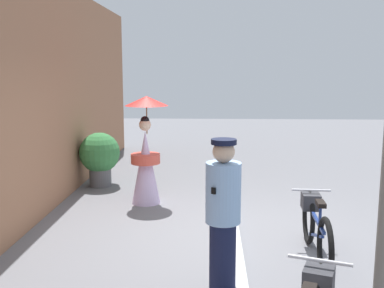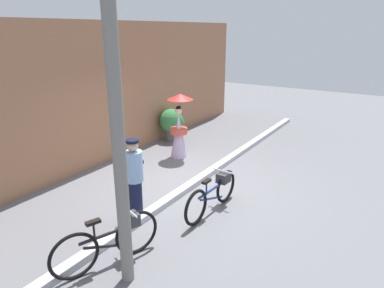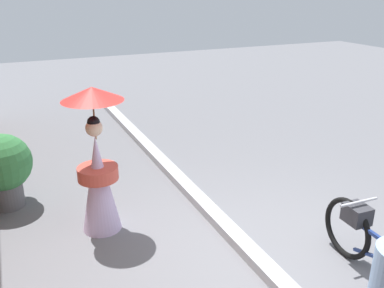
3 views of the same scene
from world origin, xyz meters
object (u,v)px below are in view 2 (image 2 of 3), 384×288
Objects in this scene: bicycle_far_side at (214,193)px; person_with_parasol at (179,127)px; potted_plant_by_door at (172,123)px; utility_pole at (117,121)px; person_officer at (134,178)px; bicycle_near_officer at (111,239)px.

person_with_parasol is (2.18, 2.34, 0.48)m from bicycle_far_side.
person_with_parasol is 1.73× the size of potted_plant_by_door.
potted_plant_by_door is 0.22× the size of utility_pole.
bicycle_far_side is at bearing -47.48° from person_officer.
person_officer is 1.52× the size of potted_plant_by_door.
person_officer reaches higher than potted_plant_by_door.
person_officer is 3.44m from person_with_parasol.
utility_pole is at bearing -142.66° from person_officer.
utility_pole reaches higher than potted_plant_by_door.
person_officer reaches higher than bicycle_far_side.
person_officer is at bearing 37.34° from utility_pole.
bicycle_near_officer is at bearing 73.14° from utility_pole.
person_officer is 0.88× the size of person_with_parasol.
potted_plant_by_door is at bearing 27.18° from bicycle_near_officer.
bicycle_near_officer is 0.35× the size of utility_pole.
utility_pole is (-1.37, -1.05, 1.56)m from person_officer.
bicycle_far_side is at bearing -134.22° from potted_plant_by_door.
potted_plant_by_door is (5.56, 2.86, 0.17)m from bicycle_near_officer.
person_officer is at bearing -159.26° from person_with_parasol.
potted_plant_by_door is at bearing 45.78° from bicycle_far_side.
person_officer is (1.24, 0.60, 0.41)m from bicycle_near_officer.
utility_pole is (-0.14, -0.45, 1.97)m from bicycle_near_officer.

